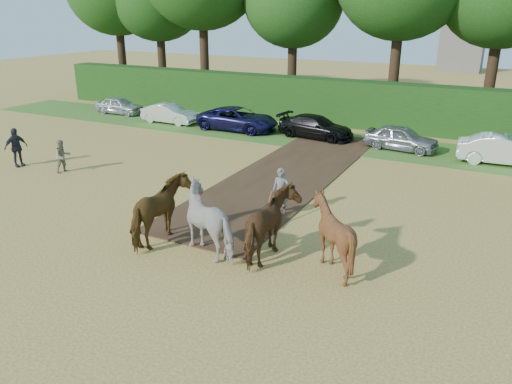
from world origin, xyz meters
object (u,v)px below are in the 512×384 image
at_px(spectator_near, 63,156).
at_px(spectator_far, 16,147).
at_px(plough_team, 244,222).
at_px(parked_cars, 327,129).

distance_m(spectator_near, spectator_far, 2.80).
distance_m(plough_team, parked_cars, 15.28).
distance_m(spectator_near, plough_team, 12.28).
bearing_deg(spectator_far, plough_team, -89.06).
relative_size(spectator_far, parked_cars, 0.05).
bearing_deg(parked_cars, spectator_near, -128.65).
bearing_deg(spectator_far, spectator_near, -69.57).
xyz_separation_m(spectator_near, parked_cars, (9.24, 11.55, -0.10)).
bearing_deg(plough_team, parked_cars, 99.52).
height_order(spectator_near, plough_team, plough_team).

